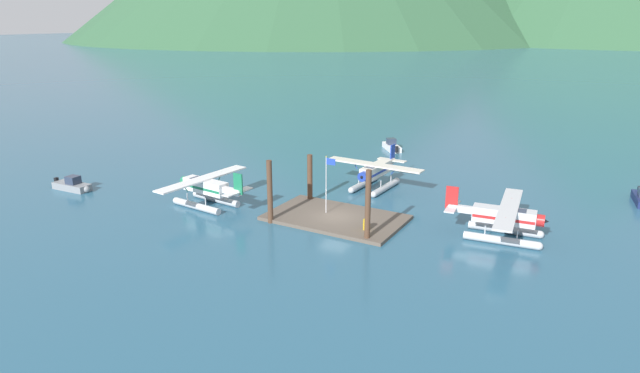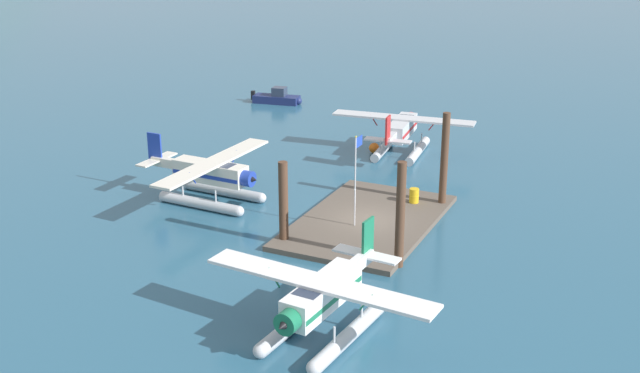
# 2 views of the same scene
# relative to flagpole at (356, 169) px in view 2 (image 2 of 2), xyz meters

# --- Properties ---
(ground_plane) EXTENTS (1200.00, 1200.00, 0.00)m
(ground_plane) POSITION_rel_flagpole_xyz_m (1.01, -0.32, -3.59)
(ground_plane) COLOR #285670
(dock_platform) EXTENTS (11.72, 7.16, 0.30)m
(dock_platform) POSITION_rel_flagpole_xyz_m (1.01, -0.32, -3.44)
(dock_platform) COLOR brown
(dock_platform) RESTS_ON ground
(piling_near_left) EXTENTS (0.46, 0.46, 5.55)m
(piling_near_left) POSITION_rel_flagpole_xyz_m (-3.47, -3.83, -0.82)
(piling_near_left) COLOR #4C3323
(piling_near_left) RESTS_ON ground
(piling_near_right) EXTENTS (0.45, 0.45, 5.86)m
(piling_near_right) POSITION_rel_flagpole_xyz_m (5.46, -3.37, -0.66)
(piling_near_right) COLOR #4C3323
(piling_near_right) RESTS_ON ground
(piling_far_left) EXTENTS (0.50, 0.50, 4.63)m
(piling_far_left) POSITION_rel_flagpole_xyz_m (-3.43, 2.73, -1.28)
(piling_far_left) COLOR #4C3323
(piling_far_left) RESTS_ON ground
(flagpole) EXTENTS (0.95, 0.10, 5.21)m
(flagpole) POSITION_rel_flagpole_xyz_m (0.00, 0.00, 0.00)
(flagpole) COLOR silver
(flagpole) RESTS_ON dock_platform
(fuel_drum) EXTENTS (0.62, 0.62, 0.88)m
(fuel_drum) POSITION_rel_flagpole_xyz_m (4.70, -1.84, -2.85)
(fuel_drum) COLOR gold
(fuel_drum) RESTS_ON dock_platform
(mooring_buoy) EXTENTS (0.77, 0.77, 0.77)m
(mooring_buoy) POSITION_rel_flagpole_xyz_m (13.89, 4.35, -3.21)
(mooring_buoy) COLOR orange
(mooring_buoy) RESTS_ON ground
(seaplane_silver_stbd_fwd) EXTENTS (7.95, 10.49, 3.84)m
(seaplane_silver_stbd_fwd) POSITION_rel_flagpole_xyz_m (14.63, 2.52, -2.02)
(seaplane_silver_stbd_fwd) COLOR #B7BABF
(seaplane_silver_stbd_fwd) RESTS_ON ground
(seaplane_cream_bow_centre) EXTENTS (10.45, 7.98, 3.84)m
(seaplane_cream_bow_centre) POSITION_rel_flagpole_xyz_m (0.25, 9.65, -2.02)
(seaplane_cream_bow_centre) COLOR #B7BABF
(seaplane_cream_bow_centre) RESTS_ON ground
(seaplane_white_port_aft) EXTENTS (7.97, 10.48, 3.84)m
(seaplane_white_port_aft) POSITION_rel_flagpole_xyz_m (-11.25, -3.19, -2.02)
(seaplane_white_port_aft) COLOR #B7BABF
(seaplane_white_port_aft) RESTS_ON ground
(boat_navy_open_east) EXTENTS (2.13, 4.86, 1.50)m
(boat_navy_open_east) POSITION_rel_flagpole_xyz_m (24.44, 18.00, -3.10)
(boat_navy_open_east) COLOR navy
(boat_navy_open_east) RESTS_ON ground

